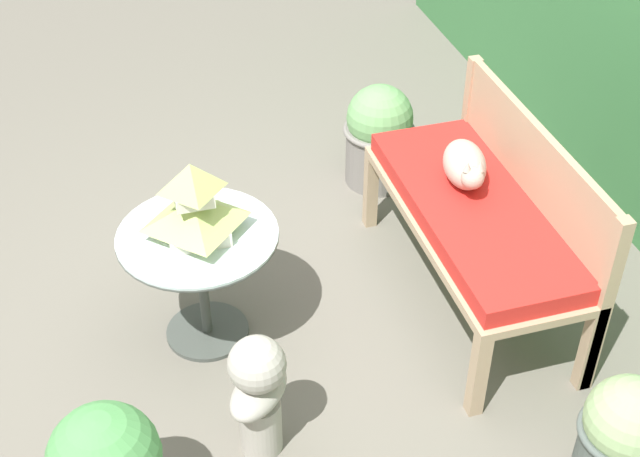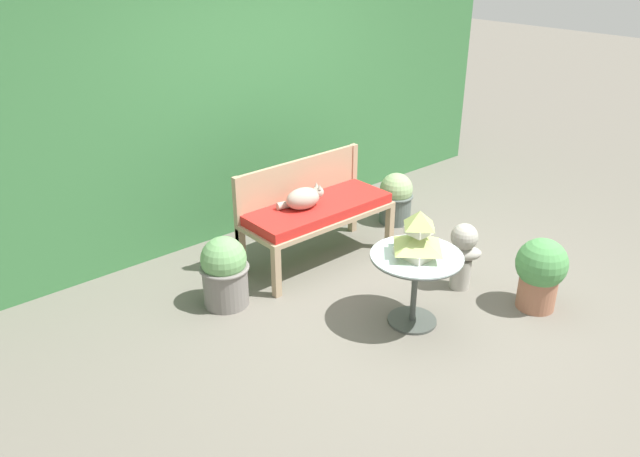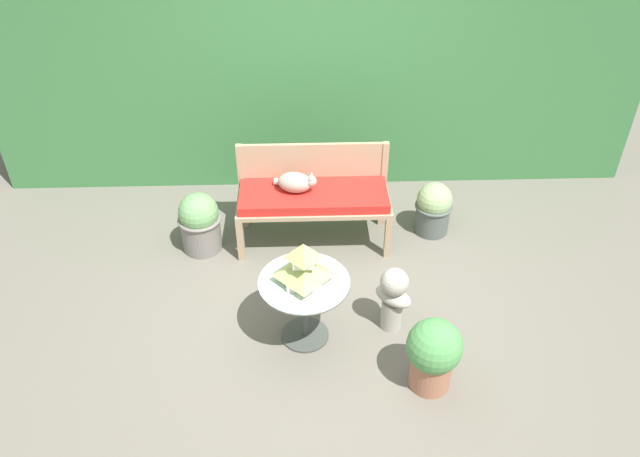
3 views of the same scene
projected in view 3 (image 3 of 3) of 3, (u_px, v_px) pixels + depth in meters
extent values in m
plane|color=#666056|center=(325.00, 309.00, 5.11)|extent=(30.00, 30.00, 0.00)
cube|color=#38703D|center=(316.00, 60.00, 6.26)|extent=(6.40, 0.87, 2.37)
cube|color=tan|center=(241.00, 240.00, 5.50)|extent=(0.06, 0.06, 0.42)
cube|color=tan|center=(388.00, 237.00, 5.53)|extent=(0.06, 0.06, 0.42)
cube|color=tan|center=(244.00, 208.00, 5.89)|extent=(0.06, 0.06, 0.42)
cube|color=tan|center=(382.00, 205.00, 5.93)|extent=(0.06, 0.06, 0.42)
cube|color=tan|center=(314.00, 201.00, 5.57)|extent=(1.37, 0.55, 0.04)
cube|color=red|center=(314.00, 195.00, 5.53)|extent=(1.31, 0.51, 0.09)
cube|color=tan|center=(242.00, 187.00, 5.76)|extent=(0.06, 0.06, 0.88)
cube|color=tan|center=(383.00, 184.00, 5.80)|extent=(0.06, 0.06, 0.88)
cube|color=tan|center=(313.00, 161.00, 5.62)|extent=(1.31, 0.04, 0.35)
ellipsoid|color=#A89989|center=(295.00, 182.00, 5.45)|extent=(0.33, 0.24, 0.18)
sphere|color=#A89989|center=(311.00, 181.00, 5.42)|extent=(0.10, 0.10, 0.10)
cone|color=#A89989|center=(312.00, 174.00, 5.40)|extent=(0.04, 0.04, 0.05)
cone|color=#A89989|center=(310.00, 177.00, 5.36)|extent=(0.04, 0.04, 0.05)
cylinder|color=#A89989|center=(283.00, 182.00, 5.57)|extent=(0.18, 0.10, 0.06)
cylinder|color=#424742|center=(305.00, 335.00, 4.87)|extent=(0.37, 0.37, 0.02)
cylinder|color=#424742|center=(305.00, 310.00, 4.71)|extent=(0.04, 0.04, 0.56)
cylinder|color=silver|center=(304.00, 282.00, 4.53)|extent=(0.67, 0.67, 0.01)
torus|color=#424742|center=(304.00, 283.00, 4.54)|extent=(0.68, 0.68, 0.02)
cube|color=silver|center=(304.00, 278.00, 4.51)|extent=(0.25, 0.25, 0.06)
pyramid|color=#A8BC66|center=(304.00, 269.00, 4.46)|extent=(0.33, 0.33, 0.11)
cube|color=silver|center=(304.00, 260.00, 4.41)|extent=(0.15, 0.15, 0.06)
pyramid|color=#A8BC66|center=(303.00, 250.00, 4.36)|extent=(0.21, 0.21, 0.12)
cylinder|color=#A39E93|center=(392.00, 314.00, 4.88)|extent=(0.17, 0.17, 0.26)
ellipsoid|color=#A39E93|center=(393.00, 296.00, 4.77)|extent=(0.34, 0.34, 0.12)
sphere|color=#A39E93|center=(395.00, 282.00, 4.68)|extent=(0.22, 0.22, 0.22)
cylinder|color=#9E664C|center=(431.00, 368.00, 4.41)|extent=(0.29, 0.29, 0.32)
torus|color=#9E664C|center=(433.00, 354.00, 4.32)|extent=(0.33, 0.33, 0.03)
sphere|color=#4C8E4C|center=(434.00, 346.00, 4.27)|extent=(0.39, 0.39, 0.39)
cylinder|color=#4C5651|center=(432.00, 218.00, 5.87)|extent=(0.32, 0.32, 0.30)
torus|color=#4C5651|center=(434.00, 206.00, 5.79)|extent=(0.35, 0.35, 0.03)
sphere|color=#89A870|center=(435.00, 200.00, 5.75)|extent=(0.33, 0.33, 0.33)
cylinder|color=slate|center=(201.00, 233.00, 5.65)|extent=(0.35, 0.35, 0.34)
torus|color=slate|center=(199.00, 219.00, 5.56)|extent=(0.39, 0.39, 0.03)
sphere|color=#66995B|center=(198.00, 212.00, 5.51)|extent=(0.36, 0.36, 0.36)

